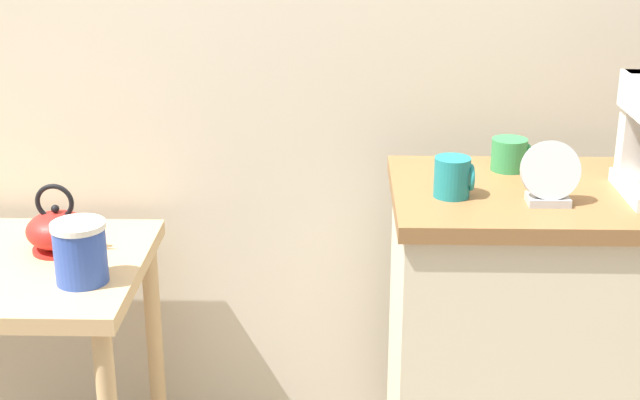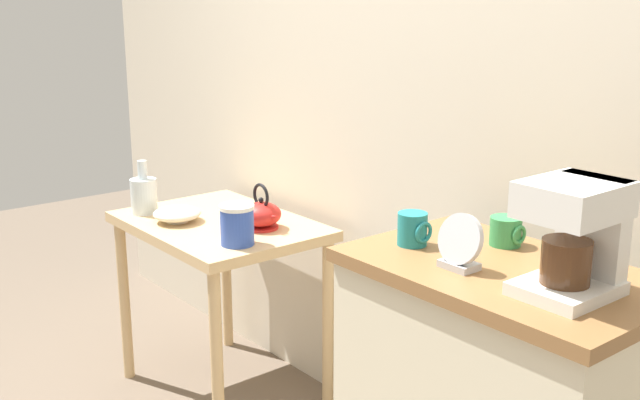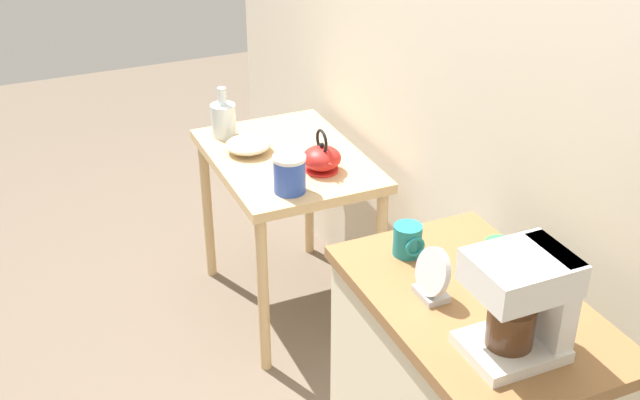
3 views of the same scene
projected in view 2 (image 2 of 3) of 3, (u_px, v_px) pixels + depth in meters
The scene contains 10 objects.
back_wall at pixel (432, 52), 2.56m from camera, with size 4.40×0.10×2.80m, color beige.
wooden_table at pixel (220, 246), 3.05m from camera, with size 0.81×0.58×0.73m.
bowl_stoneware at pixel (177, 214), 3.01m from camera, with size 0.18×0.18×0.06m.
teakettle at pixel (262, 214), 2.92m from camera, with size 0.18×0.15×0.17m.
glass_carafe_vase at pixel (144, 194), 3.12m from camera, with size 0.11×0.11×0.22m.
canister_enamel at pixel (237, 225), 2.73m from camera, with size 0.12×0.12×0.14m.
coffee_maker at pixel (577, 232), 1.72m from camera, with size 0.18×0.22×0.26m.
mug_tall_green at pixel (506, 231), 2.07m from camera, with size 0.09×0.08×0.08m.
mug_dark_teal at pixel (413, 229), 2.07m from camera, with size 0.09×0.08×0.09m.
table_clock at pixel (460, 245), 1.89m from camera, with size 0.13×0.06×0.14m.
Camera 2 is at (1.89, -1.50, 1.59)m, focal length 43.79 mm.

